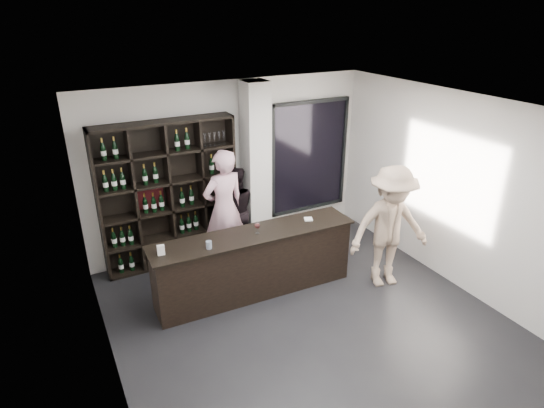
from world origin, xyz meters
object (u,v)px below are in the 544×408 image
wine_shelf (169,195)px  taster_pink (224,209)px  tasting_counter (255,263)px  taster_black (235,210)px  customer (390,227)px

wine_shelf → taster_pink: 0.90m
tasting_counter → wine_shelf: bearing=120.3°
taster_black → customer: customer is taller
wine_shelf → taster_black: (1.05, -0.17, -0.42)m
taster_pink → taster_black: size_ratio=1.27×
tasting_counter → customer: customer is taller
wine_shelf → tasting_counter: bearing=-61.4°
tasting_counter → taster_pink: taster_pink is taller
taster_pink → customer: bearing=130.7°
taster_pink → taster_black: 0.46m
taster_black → customer: bearing=146.1°
wine_shelf → taster_pink: size_ratio=1.22×
wine_shelf → tasting_counter: size_ratio=0.79×
wine_shelf → tasting_counter: (0.80, -1.47, -0.70)m
taster_pink → customer: taster_pink is taller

